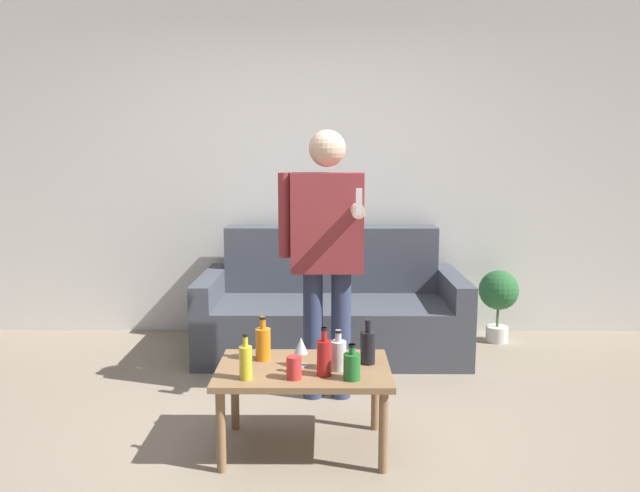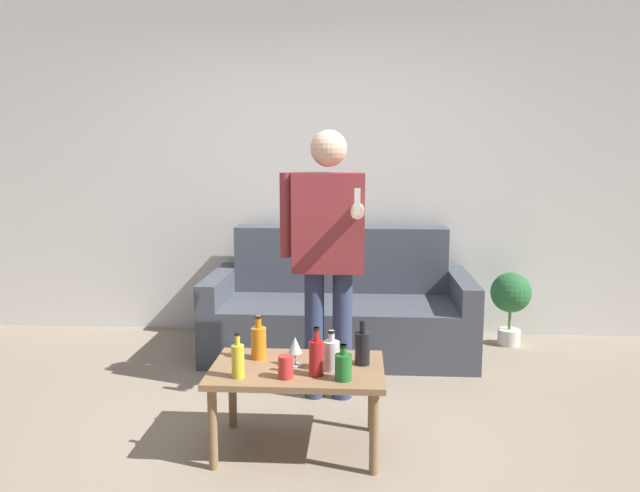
{
  "view_description": "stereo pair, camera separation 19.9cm",
  "coord_description": "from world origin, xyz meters",
  "views": [
    {
      "loc": [
        0.2,
        -2.84,
        1.47
      ],
      "look_at": [
        0.18,
        0.63,
        0.95
      ],
      "focal_mm": 35.0,
      "sensor_mm": 36.0,
      "label": 1
    },
    {
      "loc": [
        0.4,
        -2.83,
        1.47
      ],
      "look_at": [
        0.18,
        0.63,
        0.95
      ],
      "focal_mm": 35.0,
      "sensor_mm": 36.0,
      "label": 2
    }
  ],
  "objects": [
    {
      "name": "cup_on_table",
      "position": [
        0.06,
        -0.06,
        0.48
      ],
      "size": [
        0.07,
        0.07,
        0.11
      ],
      "color": "red",
      "rests_on": "coffee_table"
    },
    {
      "name": "bottle_clear",
      "position": [
        0.42,
        0.15,
        0.52
      ],
      "size": [
        0.07,
        0.07,
        0.22
      ],
      "color": "black",
      "rests_on": "coffee_table"
    },
    {
      "name": "couch",
      "position": [
        0.26,
        1.71,
        0.31
      ],
      "size": [
        1.92,
        0.94,
        0.9
      ],
      "color": "#474C56",
      "rests_on": "ground_plane"
    },
    {
      "name": "ground_plane",
      "position": [
        0.0,
        0.0,
        0.0
      ],
      "size": [
        16.0,
        16.0,
        0.0
      ],
      "primitive_type": "plane",
      "color": "gray"
    },
    {
      "name": "person_standing_front",
      "position": [
        0.22,
        0.77,
        0.94
      ],
      "size": [
        0.5,
        0.42,
        1.6
      ],
      "color": "navy",
      "rests_on": "ground_plane"
    },
    {
      "name": "coffee_table",
      "position": [
        0.1,
        0.1,
        0.37
      ],
      "size": [
        0.85,
        0.56,
        0.43
      ],
      "color": "#8E6B47",
      "rests_on": "ground_plane"
    },
    {
      "name": "bottle_yellow",
      "position": [
        0.27,
        0.06,
        0.51
      ],
      "size": [
        0.08,
        0.08,
        0.2
      ],
      "color": "silver",
      "rests_on": "coffee_table"
    },
    {
      "name": "bottle_red",
      "position": [
        -0.16,
        -0.07,
        0.51
      ],
      "size": [
        0.06,
        0.06,
        0.22
      ],
      "color": "yellow",
      "rests_on": "coffee_table"
    },
    {
      "name": "wine_glass_near",
      "position": [
        0.09,
        0.12,
        0.53
      ],
      "size": [
        0.07,
        0.07,
        0.15
      ],
      "color": "silver",
      "rests_on": "coffee_table"
    },
    {
      "name": "bottle_dark",
      "position": [
        0.2,
        -0.01,
        0.52
      ],
      "size": [
        0.07,
        0.07,
        0.23
      ],
      "color": "#B21E1E",
      "rests_on": "coffee_table"
    },
    {
      "name": "bottle_green",
      "position": [
        0.33,
        -0.07,
        0.49
      ],
      "size": [
        0.08,
        0.08,
        0.17
      ],
      "color": "#23752D",
      "rests_on": "coffee_table"
    },
    {
      "name": "bottle_orange",
      "position": [
        -0.11,
        0.21,
        0.52
      ],
      "size": [
        0.08,
        0.08,
        0.23
      ],
      "color": "orange",
      "rests_on": "coffee_table"
    },
    {
      "name": "wall_back",
      "position": [
        0.0,
        2.22,
        1.35
      ],
      "size": [
        8.0,
        0.06,
        2.7
      ],
      "color": "silver",
      "rests_on": "ground_plane"
    },
    {
      "name": "potted_plant",
      "position": [
        1.56,
        1.9,
        0.37
      ],
      "size": [
        0.31,
        0.31,
        0.57
      ],
      "color": "silver",
      "rests_on": "ground_plane"
    }
  ]
}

